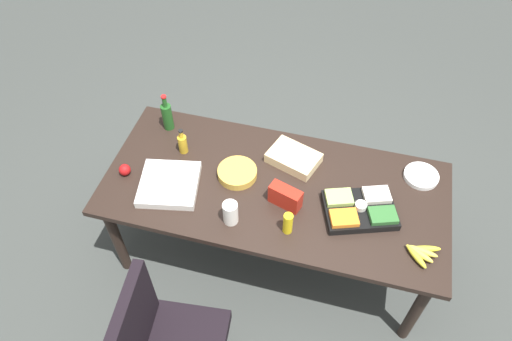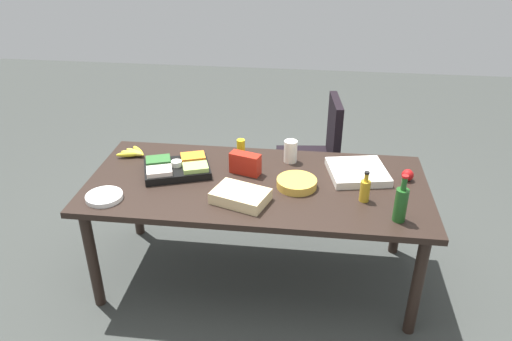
{
  "view_description": "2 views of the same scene",
  "coord_description": "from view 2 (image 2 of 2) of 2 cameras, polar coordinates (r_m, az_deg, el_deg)",
  "views": [
    {
      "loc": [
        0.37,
        -1.84,
        3.14
      ],
      "look_at": [
        -0.13,
        0.04,
        0.83
      ],
      "focal_mm": 33.65,
      "sensor_mm": 36.0,
      "label": 1
    },
    {
      "loc": [
        -0.33,
        2.71,
        2.33
      ],
      "look_at": [
        0.02,
        -0.08,
        0.8
      ],
      "focal_mm": 34.62,
      "sensor_mm": 36.0,
      "label": 2
    }
  ],
  "objects": [
    {
      "name": "ground_plane",
      "position": [
        3.59,
        0.09,
        -11.96
      ],
      "size": [
        10.0,
        10.0,
        0.0
      ],
      "primitive_type": "plane",
      "color": "#3A3D3A"
    },
    {
      "name": "conference_table",
      "position": [
        3.19,
        0.1,
        -2.51
      ],
      "size": [
        2.17,
        0.98,
        0.76
      ],
      "color": "black",
      "rests_on": "ground"
    },
    {
      "name": "office_chair",
      "position": [
        4.2,
        6.49,
        0.39
      ],
      "size": [
        0.56,
        0.56,
        0.97
      ],
      "color": "gray",
      "rests_on": "ground"
    },
    {
      "name": "mayo_jar",
      "position": [
        3.38,
        4.01,
        2.23
      ],
      "size": [
        0.1,
        0.1,
        0.15
      ],
      "primitive_type": "cylinder",
      "rotation": [
        0.0,
        0.0,
        -0.11
      ],
      "color": "white",
      "rests_on": "conference_table"
    },
    {
      "name": "pizza_box",
      "position": [
        3.29,
        11.65,
        -0.16
      ],
      "size": [
        0.42,
        0.42,
        0.05
      ],
      "primitive_type": "cube",
      "rotation": [
        0.0,
        0.0,
        0.2
      ],
      "color": "silver",
      "rests_on": "conference_table"
    },
    {
      "name": "wine_bottle",
      "position": [
        2.84,
        16.4,
        -3.67
      ],
      "size": [
        0.09,
        0.09,
        0.29
      ],
      "color": "#1E521E",
      "rests_on": "conference_table"
    },
    {
      "name": "chip_bowl",
      "position": [
        3.1,
        4.72,
        -1.46
      ],
      "size": [
        0.32,
        0.32,
        0.05
      ],
      "primitive_type": "cylinder",
      "rotation": [
        0.0,
        0.0,
        0.32
      ],
      "color": "gold",
      "rests_on": "conference_table"
    },
    {
      "name": "veggie_tray",
      "position": [
        3.29,
        -9.12,
        0.32
      ],
      "size": [
        0.5,
        0.42,
        0.09
      ],
      "color": "black",
      "rests_on": "conference_table"
    },
    {
      "name": "apple_red",
      "position": [
        3.3,
        17.11,
        -0.51
      ],
      "size": [
        0.09,
        0.09,
        0.08
      ],
      "primitive_type": "sphere",
      "rotation": [
        0.0,
        0.0,
        -0.24
      ],
      "color": "#AB1213",
      "rests_on": "conference_table"
    },
    {
      "name": "sheet_cake",
      "position": [
        2.94,
        -1.8,
        -2.98
      ],
      "size": [
        0.37,
        0.31,
        0.07
      ],
      "primitive_type": "cube",
      "rotation": [
        0.0,
        0.0,
        -0.33
      ],
      "color": "beige",
      "rests_on": "conference_table"
    },
    {
      "name": "chip_bag_red",
      "position": [
        3.23,
        -1.25,
        0.81
      ],
      "size": [
        0.21,
        0.14,
        0.14
      ],
      "primitive_type": "cube",
      "rotation": [
        0.0,
        0.0,
        -0.31
      ],
      "color": "red",
      "rests_on": "conference_table"
    },
    {
      "name": "paper_plate_stack",
      "position": [
        3.1,
        -17.13,
        -2.93
      ],
      "size": [
        0.24,
        0.24,
        0.03
      ],
      "primitive_type": "cylinder",
      "rotation": [
        0.0,
        0.0,
        0.08
      ],
      "color": "white",
      "rests_on": "conference_table"
    },
    {
      "name": "dressing_bottle",
      "position": [
        2.99,
        12.48,
        -2.19
      ],
      "size": [
        0.06,
        0.06,
        0.2
      ],
      "color": "gold",
      "rests_on": "conference_table"
    },
    {
      "name": "mustard_bottle",
      "position": [
        3.4,
        -1.75,
        2.41
      ],
      "size": [
        0.06,
        0.06,
        0.15
      ],
      "primitive_type": "cylinder",
      "rotation": [
        0.0,
        0.0,
        -0.16
      ],
      "color": "yellow",
      "rests_on": "conference_table"
    },
    {
      "name": "banana_bunch",
      "position": [
        3.57,
        -13.98,
        2.02
      ],
      "size": [
        0.21,
        0.18,
        0.04
      ],
      "color": "yellow",
      "rests_on": "conference_table"
    }
  ]
}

